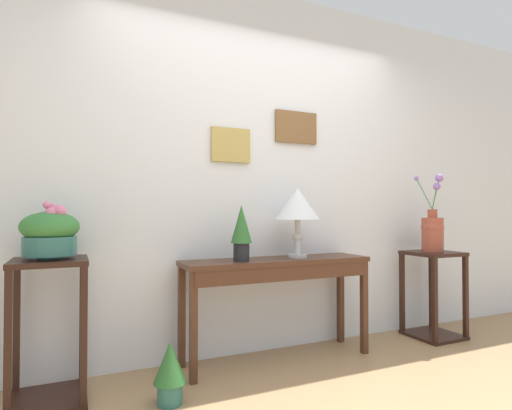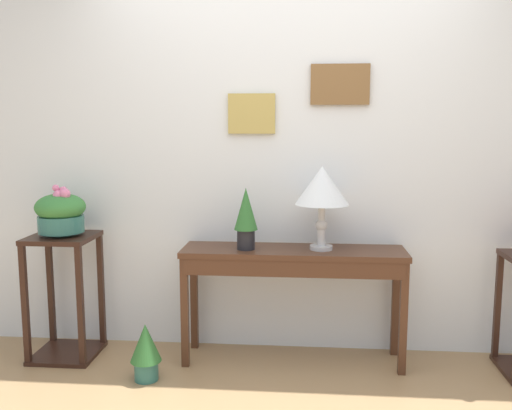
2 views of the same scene
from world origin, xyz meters
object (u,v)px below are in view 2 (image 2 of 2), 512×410
object	(u,v)px
potted_plant_on_console	(246,216)
potted_plant_floor	(146,349)
planter_bowl_wide_left	(61,212)
pedestal_stand_left	(65,296)
table_lamp	(322,188)
console_table	(293,266)

from	to	relation	value
potted_plant_on_console	potted_plant_floor	xyz separation A→B (m)	(-0.56, -0.32, -0.75)
planter_bowl_wide_left	pedestal_stand_left	bearing A→B (deg)	136.79
table_lamp	potted_plant_on_console	distance (m)	0.50
table_lamp	planter_bowl_wide_left	xyz separation A→B (m)	(-1.64, -0.05, -0.16)
planter_bowl_wide_left	table_lamp	bearing A→B (deg)	1.80
console_table	planter_bowl_wide_left	bearing A→B (deg)	-178.90
console_table	planter_bowl_wide_left	distance (m)	1.50
console_table	planter_bowl_wide_left	xyz separation A→B (m)	(-1.47, -0.03, 0.32)
table_lamp	potted_plant_on_console	xyz separation A→B (m)	(-0.47, -0.03, -0.17)
console_table	potted_plant_on_console	bearing A→B (deg)	-177.79
console_table	potted_plant_on_console	size ratio (longest dim) A/B	3.61
table_lamp	planter_bowl_wide_left	size ratio (longest dim) A/B	1.59
potted_plant_on_console	pedestal_stand_left	distance (m)	1.29
potted_plant_on_console	potted_plant_floor	world-z (taller)	potted_plant_on_console
table_lamp	potted_plant_on_console	world-z (taller)	table_lamp
planter_bowl_wide_left	potted_plant_floor	bearing A→B (deg)	-26.49
console_table	potted_plant_floor	distance (m)	1.01
potted_plant_on_console	potted_plant_floor	bearing A→B (deg)	-150.00
planter_bowl_wide_left	potted_plant_floor	xyz separation A→B (m)	(0.61, -0.31, -0.76)
table_lamp	pedestal_stand_left	bearing A→B (deg)	-178.23
potted_plant_on_console	pedestal_stand_left	size ratio (longest dim) A/B	0.48
console_table	potted_plant_floor	world-z (taller)	console_table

